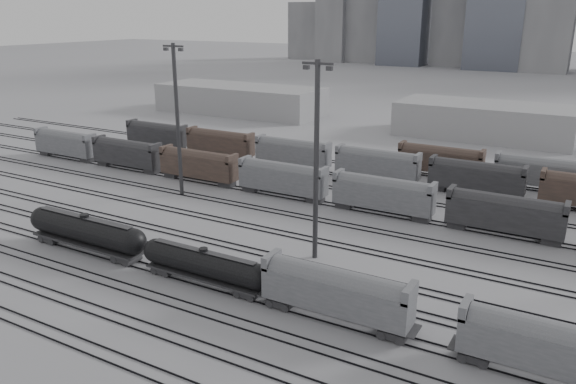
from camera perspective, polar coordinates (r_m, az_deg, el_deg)
The scene contains 13 objects.
ground at distance 61.80m, azimuth -8.30°, elevation -9.79°, with size 900.00×900.00×0.00m, color #B0B0B5.
tracks at distance 74.98m, azimuth -0.13°, elevation -4.44°, with size 220.00×71.50×0.16m.
tank_car_a at distance 73.77m, azimuth -19.83°, elevation -3.73°, with size 18.90×3.15×4.67m.
tank_car_b at distance 61.99m, azimuth -8.52°, elevation -7.28°, with size 16.51×2.75×4.08m.
hopper_car_a at distance 54.17m, azimuth 4.89°, elevation -9.90°, with size 14.94×2.97×5.34m.
hopper_car_b at distance 50.56m, azimuth 25.33°, elevation -14.00°, with size 14.53×2.89×5.19m.
light_mast_b at distance 90.49m, azimuth -11.18°, elevation 7.47°, with size 3.85×0.62×24.08m.
light_mast_c at distance 64.67m, azimuth 2.90°, elevation 3.51°, with size 3.77×0.60×23.58m.
bg_string_near at distance 83.37m, azimuth 9.62°, elevation -0.39°, with size 151.00×3.00×5.60m.
bg_string_mid at distance 95.79m, azimuth 18.58°, elevation 1.30°, with size 151.00×3.00×5.60m.
warehouse_left at distance 168.81m, azimuth -4.91°, elevation 9.36°, with size 50.00×18.00×8.00m, color #A3A3A6.
warehouse_mid at distance 142.09m, azimuth 19.32°, elevation 6.86°, with size 40.00×18.00×8.00m, color #A3A3A6.
skyline at distance 323.78m, azimuth 26.58°, elevation 17.09°, with size 316.00×22.40×95.00m.
Camera 1 is at (34.33, -42.86, 28.36)m, focal length 35.00 mm.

